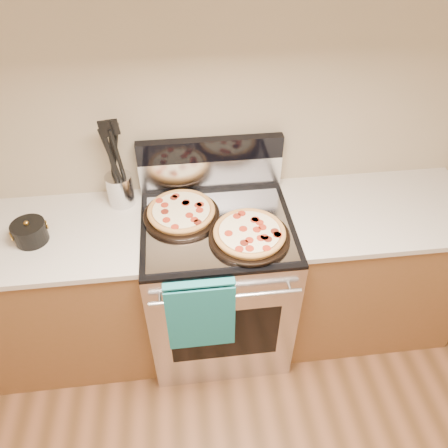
{
  "coord_description": "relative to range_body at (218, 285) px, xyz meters",
  "views": [
    {
      "loc": [
        -0.16,
        0.02,
        2.36
      ],
      "look_at": [
        0.02,
        1.55,
        1.0
      ],
      "focal_mm": 35.0,
      "sensor_mm": 36.0,
      "label": 1
    }
  ],
  "objects": [
    {
      "name": "backsplash_upper",
      "position": [
        0.0,
        0.31,
        0.71
      ],
      "size": [
        0.76,
        0.06,
        0.12
      ],
      "primitive_type": "cube",
      "color": "black",
      "rests_on": "backsplash_lower"
    },
    {
      "name": "countertop_left",
      "position": [
        -0.88,
        0.03,
        0.45
      ],
      "size": [
        1.02,
        0.64,
        0.03
      ],
      "primitive_type": "cube",
      "color": "beige",
      "rests_on": "cabinet_left"
    },
    {
      "name": "wall_back",
      "position": [
        0.0,
        0.35,
        0.9
      ],
      "size": [
        4.0,
        0.0,
        4.0
      ],
      "primitive_type": "plane",
      "rotation": [
        1.57,
        0.0,
        0.0
      ],
      "color": "tan",
      "rests_on": "ground"
    },
    {
      "name": "dish_towel",
      "position": [
        -0.12,
        -0.38,
        0.25
      ],
      "size": [
        0.32,
        0.05,
        0.42
      ],
      "primitive_type": null,
      "color": "#16656E",
      "rests_on": "oven_handle"
    },
    {
      "name": "backsplash_lower",
      "position": [
        0.0,
        0.31,
        0.56
      ],
      "size": [
        0.76,
        0.06,
        0.18
      ],
      "primitive_type": "cube",
      "color": "silver",
      "rests_on": "cooktop"
    },
    {
      "name": "range_body",
      "position": [
        0.0,
        0.0,
        0.0
      ],
      "size": [
        0.76,
        0.68,
        0.9
      ],
      "primitive_type": "cube",
      "color": "#B7B7BC",
      "rests_on": "ground"
    },
    {
      "name": "cooktop",
      "position": [
        0.0,
        0.0,
        0.46
      ],
      "size": [
        0.76,
        0.68,
        0.02
      ],
      "primitive_type": "cube",
      "color": "black",
      "rests_on": "range_body"
    },
    {
      "name": "countertop_right",
      "position": [
        0.88,
        0.03,
        0.45
      ],
      "size": [
        1.02,
        0.64,
        0.03
      ],
      "primitive_type": "cube",
      "color": "beige",
      "rests_on": "cabinet_right"
    },
    {
      "name": "oven_window",
      "position": [
        0.0,
        -0.34,
        0.0
      ],
      "size": [
        0.56,
        0.01,
        0.4
      ],
      "primitive_type": "cube",
      "color": "black",
      "rests_on": "range_body"
    },
    {
      "name": "saucepan",
      "position": [
        -0.89,
        -0.0,
        0.51
      ],
      "size": [
        0.2,
        0.2,
        0.09
      ],
      "primitive_type": "cylinder",
      "rotation": [
        0.0,
        0.0,
        0.43
      ],
      "color": "black",
      "rests_on": "countertop_left"
    },
    {
      "name": "pepperoni_pizza_front",
      "position": [
        0.14,
        -0.13,
        0.5
      ],
      "size": [
        0.43,
        0.43,
        0.05
      ],
      "primitive_type": null,
      "rotation": [
        0.0,
        0.0,
        0.13
      ],
      "color": "#BE7F3A",
      "rests_on": "foil_sheet"
    },
    {
      "name": "oven_handle",
      "position": [
        0.0,
        -0.38,
        0.35
      ],
      "size": [
        0.7,
        0.03,
        0.03
      ],
      "primitive_type": "cylinder",
      "rotation": [
        0.0,
        1.57,
        0.0
      ],
      "color": "silver",
      "rests_on": "range_body"
    },
    {
      "name": "cabinet_right",
      "position": [
        0.88,
        0.03,
        -0.01
      ],
      "size": [
        1.0,
        0.62,
        0.88
      ],
      "primitive_type": "cube",
      "color": "brown",
      "rests_on": "ground"
    },
    {
      "name": "utensil_crock",
      "position": [
        -0.48,
        0.24,
        0.55
      ],
      "size": [
        0.15,
        0.15,
        0.17
      ],
      "primitive_type": "cylinder",
      "rotation": [
        0.0,
        0.0,
        0.07
      ],
      "color": "silver",
      "rests_on": "countertop_left"
    },
    {
      "name": "foil_sheet",
      "position": [
        0.0,
        -0.03,
        0.47
      ],
      "size": [
        0.7,
        0.55,
        0.01
      ],
      "primitive_type": "cube",
      "color": "gray",
      "rests_on": "cooktop"
    },
    {
      "name": "pepperoni_pizza_back",
      "position": [
        -0.17,
        0.07,
        0.5
      ],
      "size": [
        0.42,
        0.42,
        0.05
      ],
      "primitive_type": null,
      "rotation": [
        0.0,
        0.0,
        -0.1
      ],
      "color": "#BE7F3A",
      "rests_on": "foil_sheet"
    },
    {
      "name": "cabinet_left",
      "position": [
        -0.88,
        0.03,
        -0.01
      ],
      "size": [
        1.0,
        0.62,
        0.88
      ],
      "primitive_type": "cube",
      "color": "brown",
      "rests_on": "ground"
    }
  ]
}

